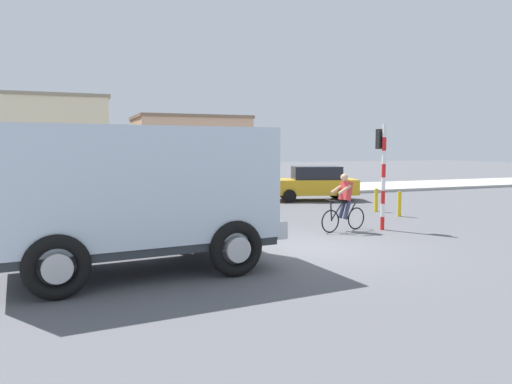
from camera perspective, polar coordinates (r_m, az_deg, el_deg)
name	(u,v)px	position (r m, az deg, el deg)	size (l,w,h in m)	color
ground_plane	(310,248)	(12.14, 6.41, -6.61)	(120.00, 120.00, 0.00)	#56565B
sidewalk_far	(183,194)	(25.20, -8.61, -0.21)	(80.00, 5.00, 0.16)	#ADADA8
truck_foreground	(138,189)	(9.92, -13.83, 0.31)	(5.61, 3.17, 2.90)	silver
cyclist	(344,202)	(14.55, 10.41, -1.22)	(1.70, 0.57, 1.72)	black
traffic_light_pole	(382,162)	(15.01, 14.76, 3.50)	(0.24, 0.43, 3.20)	red
car_red_near	(215,186)	(20.76, -4.91, 0.68)	(4.24, 2.40, 1.60)	red
car_white_mid	(87,199)	(16.77, -19.38, -0.73)	(4.27, 2.51, 1.60)	#B7B7BC
car_far_side	(314,183)	(22.70, 6.90, 1.06)	(4.32, 2.80, 1.60)	gold
pedestrian_near_kerb	(146,187)	(20.31, -12.98, 0.54)	(0.34, 0.22, 1.62)	#2D334C
bollard_near	(399,204)	(18.12, 16.65, -1.38)	(0.14, 0.14, 0.90)	gold
bollard_far	(376,200)	(19.23, 14.08, -0.94)	(0.14, 0.14, 0.90)	gold
building_corner_left	(4,143)	(31.81, -27.74, 5.21)	(11.66, 5.70, 5.49)	beige
building_mid_block	(190,151)	(32.49, -7.88, 4.89)	(7.17, 5.66, 4.51)	tan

